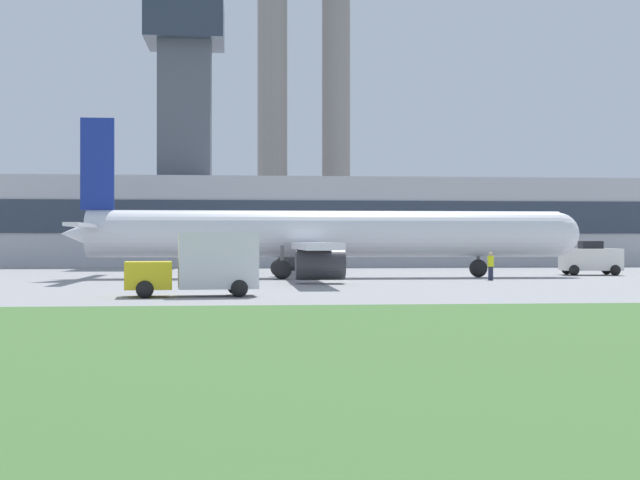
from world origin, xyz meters
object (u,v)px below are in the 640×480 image
airplane (320,236)px  ground_crew_person (491,266)px  baggage_truck (202,266)px  pushback_tug (591,260)px

airplane → ground_crew_person: airplane is taller
airplane → ground_crew_person: 10.44m
baggage_truck → pushback_tug: bearing=40.1°
baggage_truck → ground_crew_person: (15.80, 13.61, -0.42)m
airplane → pushback_tug: size_ratio=7.93×
airplane → ground_crew_person: (9.42, -4.13, -1.76)m
airplane → pushback_tug: bearing=9.1°
baggage_truck → ground_crew_person: 20.86m
baggage_truck → airplane: bearing=70.2°
airplane → ground_crew_person: size_ratio=19.74×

